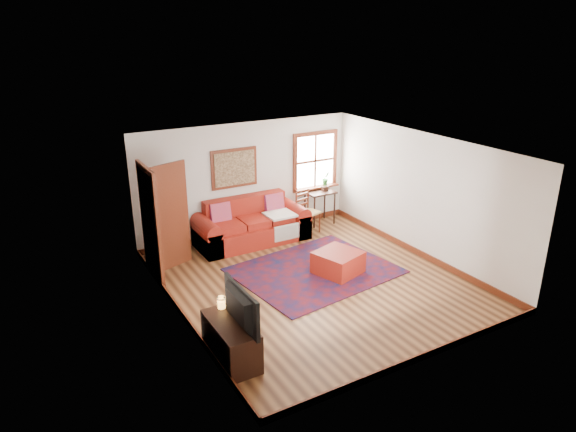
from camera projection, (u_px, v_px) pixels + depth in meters
ground at (314, 282)px, 9.37m from camera, size 5.50×5.50×0.00m
room_envelope at (315, 196)px, 8.81m from camera, size 5.04×5.54×2.52m
window at (317, 167)px, 11.95m from camera, size 1.18×0.20×1.38m
doorway at (161, 218)px, 9.42m from camera, size 0.89×1.08×2.14m
framed_artwork at (234, 168)px, 10.90m from camera, size 1.05×0.07×0.85m
persian_rug at (315, 270)px, 9.78m from camera, size 3.10×2.60×0.02m
red_leather_sofa at (251, 227)px, 11.05m from camera, size 2.41×1.00×0.94m
red_ottoman at (338, 263)px, 9.63m from camera, size 0.94×0.94×0.43m
side_table at (320, 196)px, 11.95m from camera, size 0.66×0.49×0.79m
ladder_back_chair at (306, 210)px, 11.48m from camera, size 0.54×0.53×0.95m
media_cabinet at (231, 341)px, 7.10m from camera, size 0.48×1.06×0.58m
television at (235, 308)px, 6.81m from camera, size 0.13×1.00×0.58m
candle_hurricane at (221, 303)px, 7.34m from camera, size 0.12×0.12×0.18m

